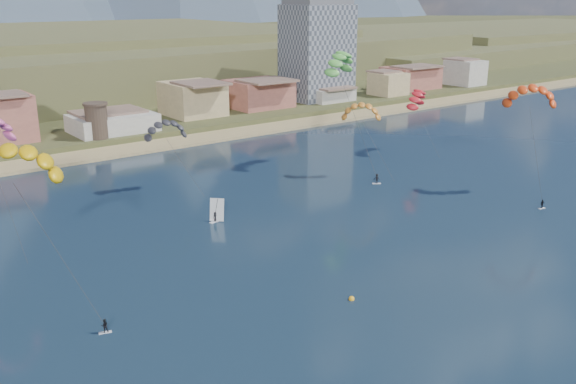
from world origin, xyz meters
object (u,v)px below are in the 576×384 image
(apartment_tower, at_px, (317,50))
(kitesurfer_green, at_px, (340,60))
(watchtower, at_px, (97,120))
(windsurfer, at_px, (216,214))
(buoy, at_px, (352,299))
(kitesurfer_yellow, at_px, (10,159))
(kitesurfer_orange, at_px, (531,92))

(apartment_tower, distance_m, kitesurfer_green, 77.00)
(apartment_tower, xyz_separation_m, watchtower, (-80.00, -14.00, -11.45))
(windsurfer, bearing_deg, buoy, -92.00)
(apartment_tower, bearing_deg, buoy, -128.03)
(kitesurfer_green, bearing_deg, kitesurfer_yellow, -158.55)
(apartment_tower, xyz_separation_m, kitesurfer_orange, (-30.38, -96.26, 0.52))
(watchtower, bearing_deg, buoy, -93.51)
(watchtower, height_order, kitesurfer_orange, kitesurfer_orange)
(kitesurfer_green, relative_size, buoy, 36.94)
(kitesurfer_orange, xyz_separation_m, buoy, (-55.49, -13.52, -18.22))
(windsurfer, bearing_deg, kitesurfer_orange, -20.08)
(apartment_tower, height_order, watchtower, apartment_tower)
(kitesurfer_yellow, xyz_separation_m, kitesurfer_orange, (87.25, -6.12, -0.14))
(apartment_tower, height_order, buoy, apartment_tower)
(kitesurfer_orange, distance_m, kitesurfer_green, 37.84)
(watchtower, height_order, kitesurfer_yellow, kitesurfer_yellow)
(buoy, bearing_deg, watchtower, 86.49)
(watchtower, distance_m, kitesurfer_orange, 96.81)
(watchtower, relative_size, kitesurfer_orange, 0.40)
(watchtower, bearing_deg, apartment_tower, 9.93)
(windsurfer, bearing_deg, apartment_tower, 42.05)
(watchtower, bearing_deg, kitesurfer_yellow, -116.30)
(kitesurfer_yellow, height_order, kitesurfer_orange, kitesurfer_yellow)
(kitesurfer_yellow, bearing_deg, kitesurfer_green, 21.45)
(watchtower, bearing_deg, kitesurfer_green, -54.33)
(apartment_tower, distance_m, buoy, 140.49)
(watchtower, relative_size, windsurfer, 2.26)
(kitesurfer_yellow, bearing_deg, buoy, -31.72)
(kitesurfer_orange, height_order, windsurfer, kitesurfer_orange)
(windsurfer, bearing_deg, watchtower, 85.69)
(windsurfer, distance_m, buoy, 33.41)
(watchtower, height_order, windsurfer, watchtower)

